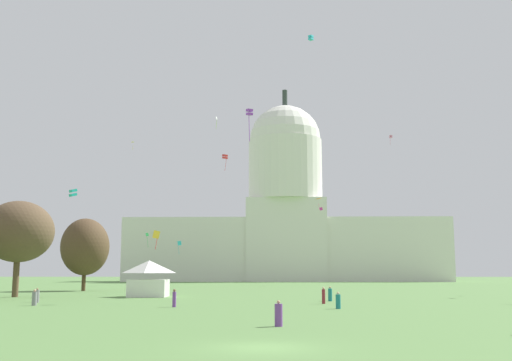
{
  "coord_description": "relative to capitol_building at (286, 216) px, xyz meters",
  "views": [
    {
      "loc": [
        0.5,
        -26.96,
        3.21
      ],
      "look_at": [
        -2.83,
        85.97,
        20.17
      ],
      "focal_mm": 42.88,
      "sensor_mm": 36.0,
      "label": 1
    }
  ],
  "objects": [
    {
      "name": "kite_white_high",
      "position": [
        -21.23,
        -36.61,
        25.76
      ],
      "size": [
        0.45,
        0.83,
        3.84
      ],
      "rotation": [
        0.0,
        0.0,
        0.36
      ],
      "color": "white"
    },
    {
      "name": "capitol_building",
      "position": [
        0.0,
        0.0,
        0.0
      ],
      "size": [
        111.2,
        25.98,
        68.52
      ],
      "color": "silver",
      "rests_on": "ground_plane"
    },
    {
      "name": "person_grey_deep_crowd",
      "position": [
        -27.41,
        -154.82,
        -21.89
      ],
      "size": [
        0.66,
        0.66,
        1.55
      ],
      "rotation": [
        0.0,
        0.0,
        0.66
      ],
      "color": "gray",
      "rests_on": "ground_plane"
    },
    {
      "name": "kite_turquoise_low",
      "position": [
        -38.93,
        -110.46,
        -5.77
      ],
      "size": [
        1.52,
        1.52,
        1.45
      ],
      "rotation": [
        0.0,
        0.0,
        5.5
      ],
      "color": "teal"
    },
    {
      "name": "person_teal_aisle_center",
      "position": [
        1.51,
        -159.37,
        -21.92
      ],
      "size": [
        0.58,
        0.58,
        1.48
      ],
      "rotation": [
        0.0,
        0.0,
        2.67
      ],
      "color": "#1E757A",
      "rests_on": "ground_plane"
    },
    {
      "name": "kite_gold_low",
      "position": [
        -21.34,
        -125.49,
        -14.08
      ],
      "size": [
        1.04,
        0.79,
        2.79
      ],
      "rotation": [
        0.0,
        0.0,
        6.27
      ],
      "color": "gold"
    },
    {
      "name": "kite_green_low",
      "position": [
        -41.38,
        -35.68,
        -8.98
      ],
      "size": [
        1.0,
        0.61,
        4.38
      ],
      "rotation": [
        0.0,
        0.0,
        2.92
      ],
      "color": "green"
    },
    {
      "name": "kite_orange_low",
      "position": [
        4.95,
        -95.04,
        -5.37
      ],
      "size": [
        1.45,
        1.51,
        2.22
      ],
      "rotation": [
        0.0,
        0.0,
        2.3
      ],
      "color": "orange"
    },
    {
      "name": "kite_pink_high",
      "position": [
        26.23,
        -58.83,
        15.32
      ],
      "size": [
        0.76,
        0.75,
        2.53
      ],
      "rotation": [
        0.0,
        0.0,
        4.93
      ],
      "color": "pink"
    },
    {
      "name": "person_maroon_back_left",
      "position": [
        0.91,
        -150.8,
        -21.79
      ],
      "size": [
        0.4,
        0.4,
        1.7
      ],
      "rotation": [
        0.0,
        0.0,
        1.77
      ],
      "color": "maroon",
      "rests_on": "ground_plane"
    },
    {
      "name": "person_purple_front_left",
      "position": [
        -13.39,
        -157.18,
        -21.81
      ],
      "size": [
        0.46,
        0.46,
        1.65
      ],
      "rotation": [
        0.0,
        0.0,
        5.21
      ],
      "color": "#703D93",
      "rests_on": "ground_plane"
    },
    {
      "name": "kite_cyan_high",
      "position": [
        2.22,
        -116.19,
        19.65
      ],
      "size": [
        0.98,
        0.98,
        0.78
      ],
      "rotation": [
        0.0,
        0.0,
        4.01
      ],
      "color": "#33BCDB"
    },
    {
      "name": "person_grey_front_center",
      "position": [
        -29.4,
        -149.02,
        -21.9
      ],
      "size": [
        0.58,
        0.58,
        1.53
      ],
      "rotation": [
        0.0,
        0.0,
        2.87
      ],
      "color": "gray",
      "rests_on": "ground_plane"
    },
    {
      "name": "kite_violet_mid",
      "position": [
        -7.02,
        -143.03,
        -0.43
      ],
      "size": [
        0.9,
        0.91,
        4.03
      ],
      "rotation": [
        0.0,
        0.0,
        0.5
      ],
      "color": "purple"
    },
    {
      "name": "person_teal_back_center",
      "position": [
        2.1,
        -145.07,
        -21.85
      ],
      "size": [
        0.62,
        0.62,
        1.63
      ],
      "rotation": [
        0.0,
        0.0,
        0.67
      ],
      "color": "#1E757A",
      "rests_on": "ground_plane"
    },
    {
      "name": "tree_west_near",
      "position": [
        -37.76,
        -134.95,
        -14.12
      ],
      "size": [
        10.45,
        10.0,
        12.53
      ],
      "color": "brown",
      "rests_on": "ground_plane"
    },
    {
      "name": "kite_red_mid",
      "position": [
        -16.97,
        -56.58,
        10.71
      ],
      "size": [
        1.56,
        1.56,
        4.42
      ],
      "rotation": [
        0.0,
        0.0,
        0.78
      ],
      "color": "red"
    },
    {
      "name": "kite_cyan_low",
      "position": [
        -32.5,
        -31.6,
        -11.04
      ],
      "size": [
        1.2,
        0.71,
        4.01
      ],
      "rotation": [
        0.0,
        0.0,
        5.76
      ],
      "color": "#33BCDB"
    },
    {
      "name": "kite_magenta_mid",
      "position": [
        8.36,
        -52.98,
        -2.79
      ],
      "size": [
        0.91,
        0.44,
        0.9
      ],
      "rotation": [
        0.0,
        0.0,
        2.07
      ],
      "color": "#D1339E"
    },
    {
      "name": "kite_lime_low",
      "position": [
        -41.27,
        -120.7,
        -11.41
      ],
      "size": [
        0.63,
        0.44,
        2.48
      ],
      "rotation": [
        0.0,
        0.0,
        5.29
      ],
      "color": "#8CD133"
    },
    {
      "name": "event_tent",
      "position": [
        -20.6,
        -133.67,
        -20.21
      ],
      "size": [
        5.32,
        5.69,
        4.73
      ],
      "rotation": [
        0.0,
        0.0,
        0.04
      ],
      "color": "white",
      "rests_on": "ground_plane"
    },
    {
      "name": "person_purple_front_right",
      "position": [
        -3.87,
        -177.21,
        -21.89
      ],
      "size": [
        0.66,
        0.66,
        1.54
      ],
      "rotation": [
        0.0,
        0.0,
        2.48
      ],
      "color": "#703D93",
      "rests_on": "ground_plane"
    },
    {
      "name": "kite_yellow_high",
      "position": [
        -43.81,
        -45.04,
        16.77
      ],
      "size": [
        1.23,
        1.32,
        1.9
      ],
      "rotation": [
        0.0,
        0.0,
        2.17
      ],
      "color": "yellow"
    },
    {
      "name": "tree_west_far",
      "position": [
        -36.94,
        -108.86,
        -15.04
      ],
      "size": [
        8.28,
        9.05,
        12.47
      ],
      "color": "#4C3823",
      "rests_on": "ground_plane"
    },
    {
      "name": "ground_plane",
      "position": [
        -4.63,
        -187.47,
        -22.58
      ],
      "size": [
        800.0,
        800.0,
        0.0
      ],
      "primitive_type": "plane",
      "color": "#567F42"
    }
  ]
}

